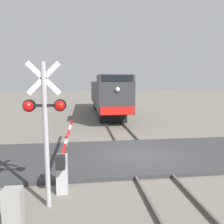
{
  "coord_description": "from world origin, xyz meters",
  "views": [
    {
      "loc": [
        -2.63,
        -10.22,
        3.67
      ],
      "look_at": [
        -1.11,
        1.47,
        2.04
      ],
      "focal_mm": 35.55,
      "sensor_mm": 36.0,
      "label": 1
    }
  ],
  "objects_px": {
    "locomotive": "(107,95)",
    "crossing_signal": "(45,118)",
    "utility_cabinet": "(14,220)",
    "crossing_gate": "(65,156)"
  },
  "relations": [
    {
      "from": "locomotive",
      "to": "crossing_signal",
      "type": "height_order",
      "value": "crossing_signal"
    },
    {
      "from": "utility_cabinet",
      "to": "crossing_gate",
      "type": "bearing_deg",
      "value": 77.16
    },
    {
      "from": "crossing_signal",
      "to": "locomotive",
      "type": "bearing_deg",
      "value": 78.75
    },
    {
      "from": "crossing_signal",
      "to": "crossing_gate",
      "type": "bearing_deg",
      "value": 79.73
    },
    {
      "from": "crossing_gate",
      "to": "utility_cabinet",
      "type": "relative_size",
      "value": 5.09
    },
    {
      "from": "locomotive",
      "to": "utility_cabinet",
      "type": "bearing_deg",
      "value": -101.62
    },
    {
      "from": "locomotive",
      "to": "utility_cabinet",
      "type": "distance_m",
      "value": 20.73
    },
    {
      "from": "crossing_signal",
      "to": "utility_cabinet",
      "type": "relative_size",
      "value": 2.98
    },
    {
      "from": "utility_cabinet",
      "to": "locomotive",
      "type": "bearing_deg",
      "value": 78.38
    },
    {
      "from": "crossing_signal",
      "to": "utility_cabinet",
      "type": "height_order",
      "value": "crossing_signal"
    }
  ]
}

